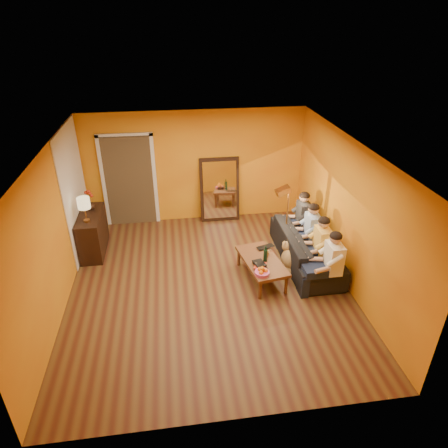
{
  "coord_description": "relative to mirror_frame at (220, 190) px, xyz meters",
  "views": [
    {
      "loc": [
        -0.56,
        -5.9,
        4.51
      ],
      "look_at": [
        0.35,
        0.5,
        1.0
      ],
      "focal_mm": 32.0,
      "sensor_mm": 36.0,
      "label": 1
    }
  ],
  "objects": [
    {
      "name": "sofa",
      "position": [
        1.45,
        -2.09,
        -0.43
      ],
      "size": [
        2.27,
        0.89,
        0.66
      ],
      "primitive_type": "imported",
      "rotation": [
        0.0,
        0.0,
        1.57
      ],
      "color": "black",
      "rests_on": "floor"
    },
    {
      "name": "book_upper",
      "position": [
        0.27,
        -2.75,
        -0.28
      ],
      "size": [
        0.24,
        0.29,
        0.02
      ],
      "primitive_type": "imported",
      "rotation": [
        0.0,
        0.0,
        0.25
      ],
      "color": "black",
      "rests_on": "book_mid"
    },
    {
      "name": "fruit_bowl",
      "position": [
        0.35,
        -2.99,
        -0.26
      ],
      "size": [
        0.26,
        0.26,
        0.16
      ],
      "primitive_type": null,
      "color": "#C9477E",
      "rests_on": "coffee_table"
    },
    {
      "name": "wine_bottle",
      "position": [
        0.5,
        -2.59,
        -0.18
      ],
      "size": [
        0.07,
        0.07,
        0.31
      ],
      "primitive_type": "cylinder",
      "color": "black",
      "rests_on": "coffee_table"
    },
    {
      "name": "flowers",
      "position": [
        -2.79,
        -0.83,
        0.43
      ],
      "size": [
        0.17,
        0.17,
        0.45
      ],
      "primitive_type": null,
      "color": "#AA2913",
      "rests_on": "vase"
    },
    {
      "name": "person_mid_left",
      "position": [
        1.58,
        -2.54,
        -0.15
      ],
      "size": [
        0.7,
        0.44,
        1.22
      ],
      "primitive_type": null,
      "color": "#E5B64C",
      "rests_on": "sofa"
    },
    {
      "name": "laptop",
      "position": [
        0.63,
        -2.19,
        -0.33
      ],
      "size": [
        0.41,
        0.33,
        0.03
      ],
      "primitive_type": "imported",
      "rotation": [
        0.0,
        0.0,
        0.32
      ],
      "color": "black",
      "rests_on": "coffee_table"
    },
    {
      "name": "vase",
      "position": [
        -2.79,
        -0.83,
        0.18
      ],
      "size": [
        0.18,
        0.18,
        0.18
      ],
      "primitive_type": "imported",
      "color": "black",
      "rests_on": "sideboard"
    },
    {
      "name": "door_header",
      "position": [
        -2.05,
        0.08,
        1.36
      ],
      "size": [
        1.22,
        0.06,
        0.08
      ],
      "primitive_type": "cube",
      "color": "white",
      "rests_on": "wall_back"
    },
    {
      "name": "person_mid_right",
      "position": [
        1.58,
        -1.99,
        -0.15
      ],
      "size": [
        0.7,
        0.44,
        1.22
      ],
      "primitive_type": null,
      "color": "#8199C7",
      "rests_on": "sofa"
    },
    {
      "name": "book_lower",
      "position": [
        0.27,
        -2.74,
        -0.33
      ],
      "size": [
        0.24,
        0.29,
        0.03
      ],
      "primitive_type": "imported",
      "rotation": [
        0.0,
        0.0,
        0.15
      ],
      "color": "black",
      "rests_on": "coffee_table"
    },
    {
      "name": "room_shell",
      "position": [
        -0.55,
        -2.26,
        0.54
      ],
      "size": [
        5.0,
        5.5,
        2.6
      ],
      "color": "brown",
      "rests_on": "ground"
    },
    {
      "name": "book_mid",
      "position": [
        0.28,
        -2.73,
        -0.31
      ],
      "size": [
        0.29,
        0.32,
        0.02
      ],
      "primitive_type": "imported",
      "rotation": [
        0.0,
        0.0,
        -0.47
      ],
      "color": "#AA2913",
      "rests_on": "book_lower"
    },
    {
      "name": "coffee_table",
      "position": [
        0.45,
        -2.54,
        -0.55
      ],
      "size": [
        0.82,
        1.31,
        0.42
      ],
      "primitive_type": null,
      "rotation": [
        0.0,
        0.0,
        0.17
      ],
      "color": "brown",
      "rests_on": "floor"
    },
    {
      "name": "doorway_recess",
      "position": [
        -2.05,
        0.2,
        0.29
      ],
      "size": [
        1.06,
        0.3,
        2.1
      ],
      "primitive_type": "cube",
      "color": "#3F2D19",
      "rests_on": "floor"
    },
    {
      "name": "door_jamb_right",
      "position": [
        -1.48,
        0.08,
        0.29
      ],
      "size": [
        0.08,
        0.06,
        2.2
      ],
      "primitive_type": "cube",
      "color": "white",
      "rests_on": "wall_back"
    },
    {
      "name": "floor_lamp",
      "position": [
        1.15,
        -1.65,
        -0.04
      ],
      "size": [
        0.32,
        0.26,
        1.44
      ],
      "primitive_type": null,
      "rotation": [
        0.0,
        0.0,
        0.09
      ],
      "color": "#B37634",
      "rests_on": "floor"
    },
    {
      "name": "tumbler",
      "position": [
        0.57,
        -2.42,
        -0.29
      ],
      "size": [
        0.12,
        0.12,
        0.1
      ],
      "primitive_type": "imported",
      "rotation": [
        0.0,
        0.0,
        0.14
      ],
      "color": "#B27F3F",
      "rests_on": "coffee_table"
    },
    {
      "name": "mirror_glass",
      "position": [
        0.0,
        -0.04,
        0.0
      ],
      "size": [
        0.78,
        0.21,
        1.35
      ],
      "primitive_type": "cube",
      "rotation": [
        -0.14,
        0.0,
        0.0
      ],
      "color": "white",
      "rests_on": "mirror_frame"
    },
    {
      "name": "dog",
      "position": [
        1.04,
        -2.38,
        -0.45
      ],
      "size": [
        0.5,
        0.61,
        0.62
      ],
      "primitive_type": null,
      "rotation": [
        0.0,
        0.0,
        -0.37
      ],
      "color": "#A28249",
      "rests_on": "floor"
    },
    {
      "name": "sideboard",
      "position": [
        -2.79,
        -1.08,
        -0.34
      ],
      "size": [
        0.44,
        1.18,
        0.85
      ],
      "primitive_type": "cube",
      "color": "black",
      "rests_on": "floor"
    },
    {
      "name": "table_lamp",
      "position": [
        -2.79,
        -1.38,
        0.34
      ],
      "size": [
        0.24,
        0.24,
        0.51
      ],
      "primitive_type": null,
      "color": "beige",
      "rests_on": "sideboard"
    },
    {
      "name": "white_accent",
      "position": [
        -3.04,
        -0.88,
        0.54
      ],
      "size": [
        0.02,
        1.9,
        2.58
      ],
      "primitive_type": "cube",
      "color": "white",
      "rests_on": "wall_left"
    },
    {
      "name": "door_jamb_left",
      "position": [
        -2.62,
        0.08,
        0.29
      ],
      "size": [
        0.08,
        0.06,
        2.2
      ],
      "primitive_type": "cube",
      "color": "white",
      "rests_on": "wall_back"
    },
    {
      "name": "person_far_right",
      "position": [
        1.58,
        -1.44,
        -0.15
      ],
      "size": [
        0.7,
        0.44,
        1.22
      ],
      "primitive_type": null,
      "color": "#313236",
      "rests_on": "sofa"
    },
    {
      "name": "mirror_frame",
      "position": [
        0.0,
        0.0,
        0.0
      ],
      "size": [
        0.92,
        0.27,
        1.51
      ],
      "primitive_type": "cube",
      "rotation": [
        -0.14,
        0.0,
        0.0
      ],
      "color": "black",
      "rests_on": "floor"
    },
    {
      "name": "person_far_left",
      "position": [
        1.58,
        -3.09,
        -0.15
      ],
      "size": [
        0.7,
        0.44,
        1.22
      ],
      "primitive_type": null,
      "color": "white",
      "rests_on": "sofa"
    }
  ]
}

